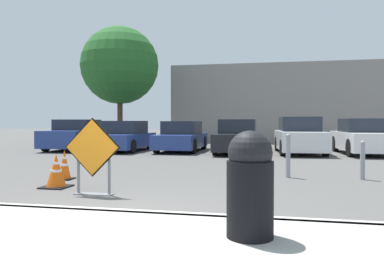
# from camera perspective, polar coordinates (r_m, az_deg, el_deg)

# --- Properties ---
(ground_plane) EXTENTS (96.00, 96.00, 0.00)m
(ground_plane) POSITION_cam_1_polar(r_m,az_deg,el_deg) (15.08, 3.56, -4.22)
(ground_plane) COLOR #565451
(sidewalk_strip) EXTENTS (26.65, 2.34, 0.14)m
(sidewalk_strip) POSITION_cam_1_polar(r_m,az_deg,el_deg) (4.44, -17.64, -16.14)
(sidewalk_strip) COLOR #ADAAA3
(sidewalk_strip) RESTS_ON ground_plane
(curb_lip) EXTENTS (26.65, 0.20, 0.14)m
(curb_lip) POSITION_cam_1_polar(r_m,az_deg,el_deg) (5.45, -11.49, -12.86)
(curb_lip) COLOR #ADAAA3
(curb_lip) RESTS_ON ground_plane
(road_closed_sign) EXTENTS (1.10, 0.20, 1.44)m
(road_closed_sign) POSITION_cam_1_polar(r_m,az_deg,el_deg) (7.21, -14.91, -3.80)
(road_closed_sign) COLOR black
(road_closed_sign) RESTS_ON ground_plane
(traffic_cone_nearest) EXTENTS (0.54, 0.54, 0.69)m
(traffic_cone_nearest) POSITION_cam_1_polar(r_m,az_deg,el_deg) (8.32, -20.00, -6.23)
(traffic_cone_nearest) COLOR black
(traffic_cone_nearest) RESTS_ON ground_plane
(traffic_cone_second) EXTENTS (0.39, 0.39, 0.70)m
(traffic_cone_second) POSITION_cam_1_polar(r_m,az_deg,el_deg) (9.38, -18.85, -5.37)
(traffic_cone_second) COLOR black
(traffic_cone_second) RESTS_ON ground_plane
(parked_car_nearest) EXTENTS (2.16, 4.42, 1.46)m
(parked_car_nearest) POSITION_cam_1_polar(r_m,az_deg,el_deg) (19.07, -17.13, -1.10)
(parked_car_nearest) COLOR navy
(parked_car_nearest) RESTS_ON ground_plane
(parked_car_second) EXTENTS (1.85, 4.02, 1.40)m
(parked_car_second) POSITION_cam_1_polar(r_m,az_deg,el_deg) (17.68, -10.15, -1.38)
(parked_car_second) COLOR navy
(parked_car_second) RESTS_ON ground_plane
(parked_car_third) EXTENTS (1.84, 4.13, 1.38)m
(parked_car_third) POSITION_cam_1_polar(r_m,az_deg,el_deg) (17.28, -1.57, -1.43)
(parked_car_third) COLOR navy
(parked_car_third) RESTS_ON ground_plane
(parked_car_fourth) EXTENTS (1.81, 4.57, 1.46)m
(parked_car_fourth) POSITION_cam_1_polar(r_m,az_deg,el_deg) (16.48, 7.00, -1.42)
(parked_car_fourth) COLOR black
(parked_car_fourth) RESTS_ON ground_plane
(parked_car_fifth) EXTENTS (2.03, 4.20, 1.57)m
(parked_car_fifth) POSITION_cam_1_polar(r_m,az_deg,el_deg) (16.64, 16.05, -1.28)
(parked_car_fifth) COLOR silver
(parked_car_fifth) RESTS_ON ground_plane
(parked_car_sixth) EXTENTS (2.08, 4.32, 1.49)m
(parked_car_sixth) POSITION_cam_1_polar(r_m,az_deg,el_deg) (17.20, 24.72, -1.34)
(parked_car_sixth) COLOR white
(parked_car_sixth) RESTS_ON ground_plane
(trash_bin) EXTENTS (0.50, 0.50, 1.14)m
(trash_bin) POSITION_cam_1_polar(r_m,az_deg,el_deg) (4.07, 8.82, -8.30)
(trash_bin) COLOR black
(trash_bin) RESTS_ON sidewalk_strip
(bollard_nearest) EXTENTS (0.12, 0.12, 1.08)m
(bollard_nearest) POSITION_cam_1_polar(r_m,az_deg,el_deg) (9.47, 14.44, -3.92)
(bollard_nearest) COLOR gray
(bollard_nearest) RESTS_ON ground_plane
(bollard_second) EXTENTS (0.12, 0.12, 0.92)m
(bollard_second) POSITION_cam_1_polar(r_m,az_deg,el_deg) (9.72, 24.55, -4.31)
(bollard_second) COLOR gray
(bollard_second) RESTS_ON ground_plane
(building_facade_backdrop) EXTENTS (15.27, 5.00, 5.02)m
(building_facade_backdrop) POSITION_cam_1_polar(r_m,az_deg,el_deg) (26.24, 14.59, 3.47)
(building_facade_backdrop) COLOR gray
(building_facade_backdrop) RESTS_ON ground_plane
(street_tree_behind_lot) EXTENTS (4.63, 4.63, 7.05)m
(street_tree_behind_lot) POSITION_cam_1_polar(r_m,az_deg,el_deg) (23.15, -10.94, 9.33)
(street_tree_behind_lot) COLOR #513823
(street_tree_behind_lot) RESTS_ON ground_plane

